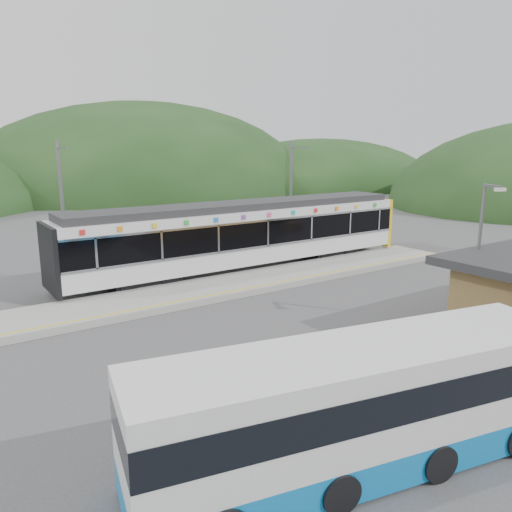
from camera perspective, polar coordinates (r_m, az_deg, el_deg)
ground at (r=21.88m, az=3.52°, el=-5.35°), size 120.00×120.00×0.00m
hills at (r=29.62m, az=6.65°, el=-0.68°), size 146.00×149.00×26.00m
platform at (r=24.40m, az=-1.26°, el=-3.08°), size 26.00×3.20×0.30m
yellow_line at (r=23.33m, az=0.49°, el=-3.41°), size 26.00×0.10×0.01m
train at (r=27.13m, az=-1.31°, el=2.65°), size 20.44×3.01×3.74m
catenary_mast_west at (r=25.79m, az=-21.18°, el=4.86°), size 0.18×1.80×7.00m
catenary_mast_east at (r=32.04m, az=4.04°, el=6.98°), size 0.18×1.80×7.00m
bus at (r=11.12m, az=12.01°, el=-16.76°), size 10.11×4.25×2.69m
lamp_post at (r=19.96m, az=24.44°, el=1.38°), size 0.45×1.02×5.39m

